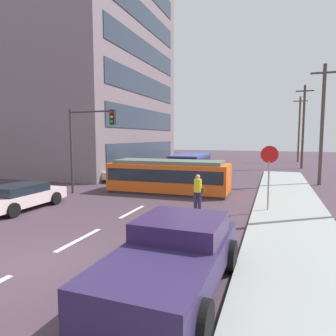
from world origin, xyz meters
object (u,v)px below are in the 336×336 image
(parked_sedan_furthest, at_px, (155,165))
(utility_pole_distant, at_px, (299,128))
(streetcar_tram, at_px, (169,176))
(city_bus, at_px, (191,164))
(utility_pole_far, at_px, (303,126))
(parked_sedan_mid, at_px, (21,196))
(utility_pole_mid, at_px, (322,123))
(pickup_truck_parked, at_px, (174,256))
(pedestrian_crossing, at_px, (198,190))
(parked_sedan_far, at_px, (121,172))
(stop_sign, at_px, (269,164))
(traffic_light_mast, at_px, (88,134))

(parked_sedan_furthest, xyz_separation_m, utility_pole_distant, (14.26, 16.62, 3.93))
(streetcar_tram, relative_size, city_bus, 1.26)
(utility_pole_far, height_order, utility_pole_distant, utility_pole_far)
(parked_sedan_mid, bearing_deg, utility_pole_mid, 41.67)
(pickup_truck_parked, bearing_deg, utility_pole_distant, 82.50)
(pickup_truck_parked, relative_size, utility_pole_mid, 0.60)
(parked_sedan_mid, bearing_deg, pedestrian_crossing, 18.56)
(pedestrian_crossing, distance_m, parked_sedan_mid, 8.34)
(parked_sedan_mid, relative_size, parked_sedan_furthest, 0.99)
(parked_sedan_far, bearing_deg, parked_sedan_mid, -88.94)
(parked_sedan_far, distance_m, utility_pole_far, 20.45)
(pickup_truck_parked, height_order, stop_sign, stop_sign)
(parked_sedan_far, relative_size, traffic_light_mast, 0.83)
(utility_pole_mid, relative_size, utility_pole_far, 0.95)
(pickup_truck_parked, xyz_separation_m, utility_pole_distant, (5.06, 38.38, 3.76))
(parked_sedan_furthest, xyz_separation_m, utility_pole_far, (14.03, 7.57, 3.97))
(stop_sign, distance_m, utility_pole_mid, 10.35)
(parked_sedan_far, height_order, stop_sign, stop_sign)
(utility_pole_far, bearing_deg, utility_pole_distant, 88.57)
(pickup_truck_parked, xyz_separation_m, utility_pole_far, (4.83, 29.33, 3.79))
(streetcar_tram, bearing_deg, parked_sedan_mid, -129.11)
(pedestrian_crossing, bearing_deg, pickup_truck_parked, -80.12)
(parked_sedan_far, bearing_deg, streetcar_tram, -36.44)
(parked_sedan_furthest, distance_m, utility_pole_mid, 15.36)
(traffic_light_mast, distance_m, utility_pole_distant, 32.15)
(pedestrian_crossing, height_order, utility_pole_distant, utility_pole_distant)
(pedestrian_crossing, height_order, pickup_truck_parked, pedestrian_crossing)
(pedestrian_crossing, relative_size, utility_pole_far, 0.19)
(parked_sedan_mid, height_order, utility_pole_distant, utility_pole_distant)
(parked_sedan_furthest, relative_size, stop_sign, 1.55)
(pickup_truck_parked, bearing_deg, parked_sedan_furthest, 112.92)
(parked_sedan_furthest, relative_size, traffic_light_mast, 0.88)
(parked_sedan_mid, distance_m, parked_sedan_far, 10.33)
(pickup_truck_parked, bearing_deg, stop_sign, 77.33)
(utility_pole_far, bearing_deg, streetcar_tram, -116.09)
(utility_pole_mid, bearing_deg, parked_sedan_mid, -138.33)
(pickup_truck_parked, distance_m, traffic_light_mast, 12.71)
(pedestrian_crossing, bearing_deg, parked_sedan_far, 136.52)
(city_bus, bearing_deg, streetcar_tram, -84.56)
(parked_sedan_mid, distance_m, stop_sign, 11.57)
(utility_pole_distant, bearing_deg, parked_sedan_furthest, -130.62)
(parked_sedan_mid, xyz_separation_m, utility_pole_mid, (14.31, 12.74, 3.76))
(pedestrian_crossing, xyz_separation_m, utility_pole_mid, (6.40, 10.08, 3.44))
(pedestrian_crossing, distance_m, stop_sign, 3.40)
(parked_sedan_far, relative_size, utility_pole_far, 0.48)
(parked_sedan_mid, relative_size, utility_pole_distant, 0.50)
(stop_sign, relative_size, traffic_light_mast, 0.57)
(utility_pole_far, bearing_deg, city_bus, -133.12)
(traffic_light_mast, height_order, utility_pole_distant, utility_pole_distant)
(parked_sedan_far, bearing_deg, utility_pole_mid, 9.42)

